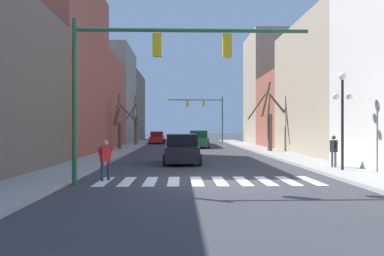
% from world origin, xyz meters
% --- Properties ---
extents(ground_plane, '(240.00, 240.00, 0.00)m').
position_xyz_m(ground_plane, '(0.00, 0.00, 0.00)').
color(ground_plane, '#38383D').
extents(sidewalk_left, '(2.39, 90.00, 0.15)m').
position_xyz_m(sidewalk_left, '(-6.38, 0.00, 0.07)').
color(sidewalk_left, '#9E9E99').
rests_on(sidewalk_left, ground_plane).
extents(sidewalk_right, '(2.39, 90.00, 0.15)m').
position_xyz_m(sidewalk_right, '(6.38, 0.00, 0.07)').
color(sidewalk_right, '#9E9E99').
rests_on(sidewalk_right, ground_plane).
extents(building_row_left, '(6.00, 61.13, 13.20)m').
position_xyz_m(building_row_left, '(-10.58, 25.90, 5.57)').
color(building_row_left, '#66564C').
rests_on(building_row_left, ground_plane).
extents(building_row_right, '(6.00, 42.39, 13.71)m').
position_xyz_m(building_row_right, '(10.58, 14.86, 5.76)').
color(building_row_right, beige).
rests_on(building_row_right, ground_plane).
extents(crosswalk_stripes, '(8.55, 2.60, 0.01)m').
position_xyz_m(crosswalk_stripes, '(0.00, 0.00, 0.00)').
color(crosswalk_stripes, white).
rests_on(crosswalk_stripes, ground_plane).
extents(traffic_signal_near, '(8.66, 0.28, 6.06)m').
position_xyz_m(traffic_signal_near, '(-2.29, -0.84, 4.50)').
color(traffic_signal_near, '#236038').
rests_on(traffic_signal_near, ground_plane).
extents(traffic_signal_far, '(7.76, 0.28, 6.44)m').
position_xyz_m(traffic_signal_far, '(2.68, 38.48, 4.72)').
color(traffic_signal_far, '#236038').
rests_on(traffic_signal_far, ground_plane).
extents(street_lamp_right_corner, '(0.95, 0.36, 4.48)m').
position_xyz_m(street_lamp_right_corner, '(6.36, 2.36, 3.31)').
color(street_lamp_right_corner, black).
rests_on(street_lamp_right_corner, sidewalk_right).
extents(car_parked_right_far, '(2.17, 4.83, 1.78)m').
position_xyz_m(car_parked_right_far, '(0.81, 24.46, 0.83)').
color(car_parked_right_far, '#236B38').
rests_on(car_parked_right_far, ground_plane).
extents(car_at_intersection, '(1.97, 4.87, 1.59)m').
position_xyz_m(car_at_intersection, '(-4.08, 34.61, 0.75)').
color(car_at_intersection, red).
rests_on(car_at_intersection, ground_plane).
extents(car_parked_left_near, '(2.12, 4.35, 1.72)m').
position_xyz_m(car_parked_left_near, '(-0.97, 7.25, 0.80)').
color(car_parked_left_near, black).
rests_on(car_parked_left_near, ground_plane).
extents(pedestrian_on_right_sidewalk, '(0.27, 0.67, 1.56)m').
position_xyz_m(pedestrian_on_right_sidewalk, '(6.47, 3.61, 1.08)').
color(pedestrian_on_right_sidewalk, '#4C4C51').
rests_on(pedestrian_on_right_sidewalk, sidewalk_right).
extents(pedestrian_on_left_sidewalk, '(0.60, 0.47, 1.60)m').
position_xyz_m(pedestrian_on_left_sidewalk, '(-4.05, 0.27, 0.94)').
color(pedestrian_on_left_sidewalk, '#282D47').
rests_on(pedestrian_on_left_sidewalk, ground_plane).
extents(street_tree_right_far, '(2.26, 2.71, 5.13)m').
position_xyz_m(street_tree_right_far, '(-6.66, 20.10, 2.34)').
color(street_tree_right_far, brown).
rests_on(street_tree_right_far, sidewalk_left).
extents(street_tree_right_near, '(3.32, 1.75, 5.79)m').
position_xyz_m(street_tree_right_near, '(6.38, 16.56, 2.71)').
color(street_tree_right_near, brown).
rests_on(street_tree_right_near, sidewalk_right).
extents(street_tree_left_far, '(1.48, 1.56, 5.76)m').
position_xyz_m(street_tree_left_far, '(-6.21, 28.62, 2.37)').
color(street_tree_left_far, brown).
rests_on(street_tree_left_far, sidewalk_left).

